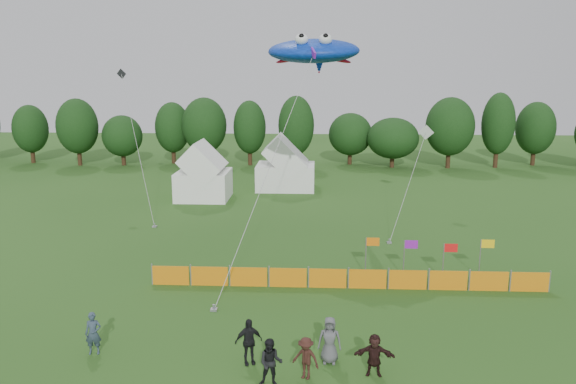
{
  "coord_description": "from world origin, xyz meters",
  "views": [
    {
      "loc": [
        1.28,
        -19.49,
        10.64
      ],
      "look_at": [
        0.0,
        6.0,
        5.2
      ],
      "focal_mm": 35.0,
      "sensor_mm": 36.0,
      "label": 1
    }
  ],
  "objects_px": {
    "tent_right": "(286,169)",
    "spectator_e": "(330,340)",
    "barrier_fence": "(347,279)",
    "spectator_c": "(306,358)",
    "stingray_kite": "(314,52)",
    "spectator_a": "(93,333)",
    "spectator_f": "(374,355)",
    "spectator_b": "(271,363)",
    "tent_left": "(203,176)",
    "spectator_d": "(249,341)"
  },
  "relations": [
    {
      "from": "tent_left",
      "to": "spectator_c",
      "type": "xyz_separation_m",
      "value": [
        9.33,
        -28.64,
        -1.21
      ]
    },
    {
      "from": "spectator_e",
      "to": "tent_left",
      "type": "bearing_deg",
      "value": 113.36
    },
    {
      "from": "spectator_b",
      "to": "spectator_c",
      "type": "relative_size",
      "value": 1.11
    },
    {
      "from": "barrier_fence",
      "to": "tent_left",
      "type": "bearing_deg",
      "value": 119.35
    },
    {
      "from": "barrier_fence",
      "to": "spectator_a",
      "type": "xyz_separation_m",
      "value": [
        -10.12,
        -7.25,
        0.34
      ]
    },
    {
      "from": "tent_right",
      "to": "spectator_c",
      "type": "height_order",
      "value": "tent_right"
    },
    {
      "from": "tent_left",
      "to": "spectator_d",
      "type": "height_order",
      "value": "tent_left"
    },
    {
      "from": "spectator_d",
      "to": "tent_right",
      "type": "bearing_deg",
      "value": 70.01
    },
    {
      "from": "spectator_d",
      "to": "spectator_e",
      "type": "relative_size",
      "value": 0.99
    },
    {
      "from": "spectator_b",
      "to": "spectator_c",
      "type": "bearing_deg",
      "value": 26.64
    },
    {
      "from": "spectator_e",
      "to": "spectator_f",
      "type": "relative_size",
      "value": 1.15
    },
    {
      "from": "barrier_fence",
      "to": "spectator_f",
      "type": "distance_m",
      "value": 8.31
    },
    {
      "from": "barrier_fence",
      "to": "stingray_kite",
      "type": "height_order",
      "value": "stingray_kite"
    },
    {
      "from": "spectator_e",
      "to": "stingray_kite",
      "type": "xyz_separation_m",
      "value": [
        -0.77,
        17.26,
        11.05
      ]
    },
    {
      "from": "stingray_kite",
      "to": "tent_left",
      "type": "bearing_deg",
      "value": 132.73
    },
    {
      "from": "stingray_kite",
      "to": "spectator_b",
      "type": "bearing_deg",
      "value": -93.89
    },
    {
      "from": "barrier_fence",
      "to": "spectator_f",
      "type": "relative_size",
      "value": 12.73
    },
    {
      "from": "tent_left",
      "to": "barrier_fence",
      "type": "xyz_separation_m",
      "value": [
        11.25,
        -20.01,
        -1.49
      ]
    },
    {
      "from": "tent_left",
      "to": "spectator_b",
      "type": "height_order",
      "value": "tent_left"
    },
    {
      "from": "spectator_d",
      "to": "spectator_e",
      "type": "distance_m",
      "value": 3.01
    },
    {
      "from": "spectator_e",
      "to": "spectator_f",
      "type": "bearing_deg",
      "value": -24.79
    },
    {
      "from": "tent_left",
      "to": "spectator_b",
      "type": "xyz_separation_m",
      "value": [
        8.13,
        -29.17,
        -1.13
      ]
    },
    {
      "from": "barrier_fence",
      "to": "spectator_c",
      "type": "xyz_separation_m",
      "value": [
        -1.93,
        -8.63,
        0.27
      ]
    },
    {
      "from": "tent_right",
      "to": "spectator_d",
      "type": "xyz_separation_m",
      "value": [
        0.37,
        -32.18,
        -1.04
      ]
    },
    {
      "from": "tent_left",
      "to": "barrier_fence",
      "type": "height_order",
      "value": "tent_left"
    },
    {
      "from": "tent_left",
      "to": "spectator_f",
      "type": "distance_m",
      "value": 30.67
    },
    {
      "from": "spectator_d",
      "to": "stingray_kite",
      "type": "xyz_separation_m",
      "value": [
        2.24,
        17.51,
        11.06
      ]
    },
    {
      "from": "spectator_c",
      "to": "spectator_e",
      "type": "distance_m",
      "value": 1.46
    },
    {
      "from": "spectator_c",
      "to": "spectator_e",
      "type": "xyz_separation_m",
      "value": [
        0.86,
        1.17,
        0.12
      ]
    },
    {
      "from": "tent_left",
      "to": "spectator_c",
      "type": "bearing_deg",
      "value": -71.96
    },
    {
      "from": "tent_right",
      "to": "spectator_f",
      "type": "bearing_deg",
      "value": -81.4
    },
    {
      "from": "tent_right",
      "to": "spectator_b",
      "type": "xyz_separation_m",
      "value": [
        1.32,
        -33.64,
        -1.07
      ]
    },
    {
      "from": "barrier_fence",
      "to": "spectator_b",
      "type": "bearing_deg",
      "value": -108.81
    },
    {
      "from": "tent_right",
      "to": "stingray_kite",
      "type": "height_order",
      "value": "stingray_kite"
    },
    {
      "from": "tent_right",
      "to": "spectator_f",
      "type": "height_order",
      "value": "tent_right"
    },
    {
      "from": "spectator_e",
      "to": "tent_right",
      "type": "bearing_deg",
      "value": 99.05
    },
    {
      "from": "spectator_a",
      "to": "spectator_f",
      "type": "xyz_separation_m",
      "value": [
        10.63,
        -1.04,
        -0.06
      ]
    },
    {
      "from": "spectator_f",
      "to": "stingray_kite",
      "type": "relative_size",
      "value": 0.08
    },
    {
      "from": "tent_left",
      "to": "stingray_kite",
      "type": "distance_m",
      "value": 17.08
    },
    {
      "from": "spectator_f",
      "to": "barrier_fence",
      "type": "bearing_deg",
      "value": 97.9
    },
    {
      "from": "spectator_a",
      "to": "spectator_d",
      "type": "height_order",
      "value": "spectator_d"
    },
    {
      "from": "spectator_b",
      "to": "stingray_kite",
      "type": "bearing_deg",
      "value": 88.53
    },
    {
      "from": "tent_right",
      "to": "spectator_e",
      "type": "bearing_deg",
      "value": -83.97
    },
    {
      "from": "spectator_f",
      "to": "stingray_kite",
      "type": "bearing_deg",
      "value": 101.75
    },
    {
      "from": "spectator_a",
      "to": "spectator_c",
      "type": "xyz_separation_m",
      "value": [
        8.19,
        -1.38,
        -0.07
      ]
    },
    {
      "from": "spectator_e",
      "to": "barrier_fence",
      "type": "bearing_deg",
      "value": 84.88
    },
    {
      "from": "tent_left",
      "to": "spectator_a",
      "type": "height_order",
      "value": "tent_left"
    },
    {
      "from": "spectator_a",
      "to": "tent_right",
      "type": "bearing_deg",
      "value": 70.83
    },
    {
      "from": "tent_left",
      "to": "tent_right",
      "type": "relative_size",
      "value": 0.82
    },
    {
      "from": "spectator_b",
      "to": "spectator_f",
      "type": "xyz_separation_m",
      "value": [
        3.63,
        0.88,
        -0.08
      ]
    }
  ]
}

